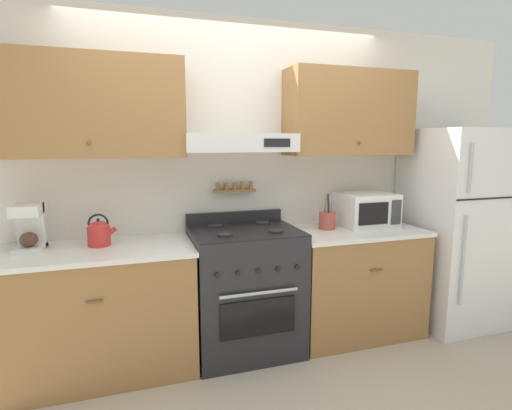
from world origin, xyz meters
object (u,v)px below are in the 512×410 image
(tea_kettle, at_px, (99,233))
(utensil_crock, at_px, (327,220))
(stove_range, at_px, (245,290))
(coffee_maker, at_px, (30,226))
(refrigerator, at_px, (458,227))
(microwave, at_px, (366,210))

(tea_kettle, bearing_deg, utensil_crock, 0.00)
(stove_range, distance_m, coffee_maker, 1.56)
(refrigerator, distance_m, utensil_crock, 1.24)
(stove_range, relative_size, refrigerator, 0.61)
(coffee_maker, bearing_deg, microwave, -0.35)
(coffee_maker, bearing_deg, utensil_crock, -0.88)
(refrigerator, distance_m, microwave, 0.88)
(refrigerator, distance_m, tea_kettle, 2.98)
(stove_range, distance_m, refrigerator, 1.99)
(coffee_maker, bearing_deg, refrigerator, -2.69)
(tea_kettle, relative_size, microwave, 0.50)
(microwave, bearing_deg, coffee_maker, 179.65)
(tea_kettle, bearing_deg, microwave, 0.48)
(stove_range, xyz_separation_m, coffee_maker, (-1.45, 0.11, 0.57))
(refrigerator, xyz_separation_m, tea_kettle, (-2.97, 0.13, 0.13))
(tea_kettle, relative_size, coffee_maker, 0.73)
(stove_range, height_order, coffee_maker, coffee_maker)
(microwave, height_order, utensil_crock, utensil_crock)
(refrigerator, distance_m, coffee_maker, 3.41)
(stove_range, xyz_separation_m, utensil_crock, (0.72, 0.08, 0.49))
(utensil_crock, bearing_deg, tea_kettle, -180.00)
(stove_range, height_order, utensil_crock, utensil_crock)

